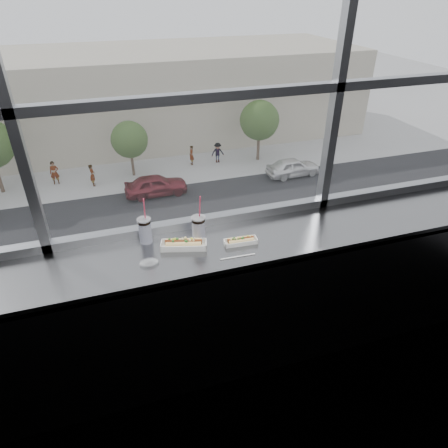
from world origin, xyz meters
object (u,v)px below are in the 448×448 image
object	(u,v)px
hotdog_tray_right	(241,241)
car_near_d	(279,224)
pedestrian_b	(92,173)
loose_straw	(238,257)
wrapper	(149,262)
car_near_b	(22,267)
pedestrian_a	(54,171)
tree_center	(129,140)
pedestrian_d	(218,151)
car_far_b	(156,182)
car_near_e	(365,209)
hotdog_tray_left	(184,244)
car_far_c	(293,164)
soda_cup_right	(199,228)
tree_right	(259,120)
soda_cup_left	(145,229)
pedestrian_c	(191,153)
car_near_c	(101,256)

from	to	relation	value
hotdog_tray_right	car_near_d	distance (m)	21.48
car_near_d	pedestrian_b	bearing A→B (deg)	50.93
loose_straw	wrapper	bearing A→B (deg)	172.03
car_near_b	pedestrian_a	world-z (taller)	car_near_b
wrapper	tree_center	bearing A→B (deg)	86.14
car_near_d	pedestrian_d	xyz separation A→B (m)	(-0.03, 12.48, 0.00)
pedestrian_d	car_near_b	bearing A→B (deg)	-138.60
car_far_b	car_near_e	world-z (taller)	car_near_e
hotdog_tray_left	tree_center	xyz separation A→B (m)	(1.67, 28.25, -9.11)
hotdog_tray_right	tree_center	world-z (taller)	hotdog_tray_right
pedestrian_d	pedestrian_b	world-z (taller)	pedestrian_d
loose_straw	car_far_c	world-z (taller)	loose_straw
hotdog_tray_right	soda_cup_right	world-z (taller)	soda_cup_right
pedestrian_b	tree_right	xyz separation A→B (m)	(13.90, 0.95, 2.44)
soda_cup_left	loose_straw	world-z (taller)	soda_cup_left
car_near_e	hotdog_tray_left	bearing A→B (deg)	130.88
hotdog_tray_left	wrapper	xyz separation A→B (m)	(-0.24, -0.10, -0.02)
car_near_b	pedestrian_c	size ratio (longest dim) A/B	3.31
soda_cup_right	car_near_d	world-z (taller)	soda_cup_right
car_near_d	car_far_c	xyz separation A→B (m)	(4.88, 8.00, -0.05)
hotdog_tray_left	car_far_c	world-z (taller)	hotdog_tray_left
pedestrian_d	pedestrian_b	size ratio (longest dim) A/B	1.02
pedestrian_b	tree_right	distance (m)	14.15
car_near_e	tree_right	size ratio (longest dim) A/B	1.19
hotdog_tray_left	soda_cup_left	bearing A→B (deg)	162.36
pedestrian_b	pedestrian_d	bearing A→B (deg)	-82.15
pedestrian_d	wrapper	bearing A→B (deg)	-107.61
hotdog_tray_right	car_far_b	xyz separation A→B (m)	(2.48, 24.31, -11.04)
hotdog_tray_right	car_far_b	world-z (taller)	hotdog_tray_right
hotdog_tray_left	car_far_b	bearing A→B (deg)	98.99
soda_cup_right	loose_straw	distance (m)	0.33
pedestrian_d	tree_right	size ratio (longest dim) A/B	0.40
hotdog_tray_right	car_near_e	size ratio (longest dim) A/B	0.04
car_near_b	pedestrian_c	distance (m)	17.39
soda_cup_left	car_far_b	size ratio (longest dim) A/B	0.06
car_far_c	pedestrian_a	size ratio (longest dim) A/B	2.69
car_near_b	tree_right	world-z (taller)	tree_right
soda_cup_left	tree_right	distance (m)	32.02
hotdog_tray_right	soda_cup_left	xyz separation A→B (m)	(-0.60, 0.21, 0.08)
car_far_c	car_near_e	distance (m)	8.08
pedestrian_a	pedestrian_b	distance (m)	3.00
car_near_c	car_far_c	world-z (taller)	car_far_c
car_near_e	tree_center	distance (m)	17.99
soda_cup_left	pedestrian_a	bearing A→B (deg)	98.03
car_near_b	tree_right	size ratio (longest dim) A/B	1.27
pedestrian_a	pedestrian_c	world-z (taller)	pedestrian_a
hotdog_tray_left	tree_right	size ratio (longest dim) A/B	0.06
hotdog_tray_left	pedestrian_a	size ratio (longest dim) A/B	0.14
car_near_d	pedestrian_a	world-z (taller)	pedestrian_a
pedestrian_a	soda_cup_left	bearing A→B (deg)	-81.97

